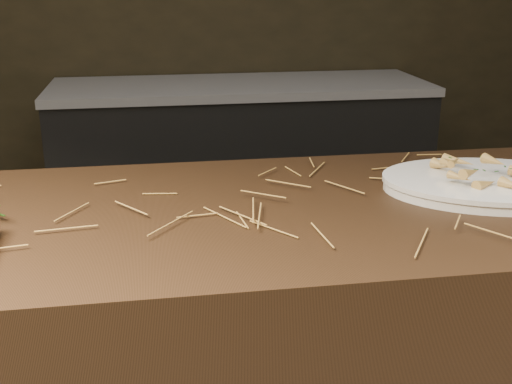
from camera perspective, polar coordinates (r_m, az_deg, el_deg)
back_counter at (r=3.24m, az=-1.33°, el=2.35°), size 1.82×0.62×0.84m
straw_bedding at (r=1.28m, az=-3.12°, el=-1.22°), size 1.40×0.60×0.02m
serving_platter at (r=1.47m, az=20.29°, el=0.52°), size 0.52×0.41×0.02m
roasted_veg_heap at (r=1.46m, az=20.46°, el=1.95°), size 0.26×0.21×0.05m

